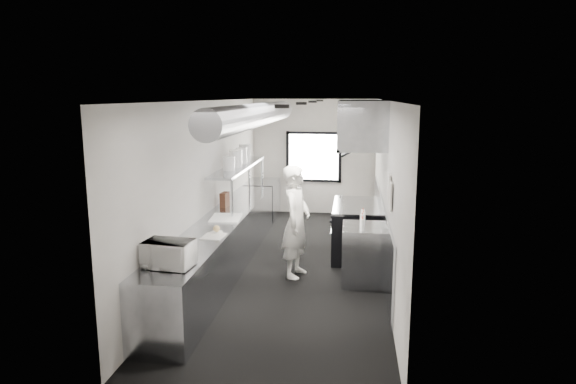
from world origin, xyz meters
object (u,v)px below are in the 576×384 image
(range, at_px, (356,230))
(prep_counter, at_px, (223,245))
(far_work_table, at_px, (262,200))
(squeeze_bottle_e, at_px, (363,215))
(squeeze_bottle_d, at_px, (363,218))
(plate_stack_d, at_px, (245,153))
(microwave, at_px, (169,254))
(plate_stack_c, at_px, (242,156))
(plate_stack_a, at_px, (229,163))
(bottle_station, at_px, (363,254))
(deli_tub_a, at_px, (175,250))
(small_plate, at_px, (217,232))
(squeeze_bottle_c, at_px, (362,221))
(squeeze_bottle_a, at_px, (362,225))
(pass_shelf, at_px, (239,167))
(cutting_board, at_px, (226,218))
(line_cook, at_px, (296,222))
(knife_block, at_px, (225,200))
(exhaust_hood, at_px, (362,124))
(deli_tub_b, at_px, (174,249))
(squeeze_bottle_b, at_px, (362,223))
(plate_stack_b, at_px, (236,159))

(range, bearing_deg, prep_counter, -151.26)
(far_work_table, relative_size, squeeze_bottle_e, 6.42)
(range, distance_m, squeeze_bottle_d, 1.37)
(plate_stack_d, height_order, squeeze_bottle_e, plate_stack_d)
(microwave, height_order, plate_stack_c, plate_stack_c)
(range, height_order, plate_stack_a, plate_stack_a)
(bottle_station, xyz_separation_m, deli_tub_a, (-2.41, -1.72, 0.50))
(small_plate, bearing_deg, squeeze_bottle_c, 16.26)
(prep_counter, bearing_deg, squeeze_bottle_a, -11.71)
(pass_shelf, height_order, squeeze_bottle_e, pass_shelf)
(pass_shelf, bearing_deg, plate_stack_c, 92.12)
(cutting_board, height_order, plate_stack_d, plate_stack_d)
(squeeze_bottle_e, bearing_deg, bottle_station, -87.47)
(prep_counter, xyz_separation_m, deli_tub_a, (-0.11, -1.92, 0.50))
(line_cook, bearing_deg, bottle_station, -85.42)
(far_work_table, bearing_deg, prep_counter, -90.00)
(far_work_table, bearing_deg, deli_tub_a, -91.14)
(plate_stack_a, bearing_deg, range, 8.20)
(knife_block, distance_m, squeeze_bottle_c, 2.70)
(plate_stack_c, relative_size, squeeze_bottle_d, 1.65)
(small_plate, bearing_deg, line_cook, 36.93)
(far_work_table, distance_m, squeeze_bottle_d, 4.43)
(deli_tub_a, bearing_deg, microwave, -78.03)
(squeeze_bottle_c, bearing_deg, exhaust_hood, 90.85)
(exhaust_hood, relative_size, cutting_board, 3.49)
(knife_block, bearing_deg, far_work_table, 92.28)
(knife_block, xyz_separation_m, squeeze_bottle_d, (2.47, -0.95, -0.04))
(deli_tub_b, relative_size, knife_block, 0.53)
(microwave, bearing_deg, squeeze_bottle_b, 47.57)
(far_work_table, relative_size, microwave, 2.29)
(range, xyz_separation_m, knife_block, (-2.37, -0.31, 0.56))
(line_cook, xyz_separation_m, squeeze_bottle_a, (1.04, -0.42, 0.09))
(plate_stack_a, distance_m, plate_stack_d, 1.20)
(far_work_table, distance_m, plate_stack_d, 2.08)
(cutting_board, distance_m, plate_stack_a, 1.17)
(knife_block, height_order, squeeze_bottle_a, knife_block)
(knife_block, xyz_separation_m, plate_stack_d, (0.13, 1.19, 0.72))
(plate_stack_b, xyz_separation_m, squeeze_bottle_b, (2.33, -1.63, -0.75))
(bottle_station, xyz_separation_m, line_cook, (-1.07, 0.15, 0.45))
(line_cook, relative_size, plate_stack_a, 7.30)
(deli_tub_a, relative_size, squeeze_bottle_b, 0.94)
(prep_counter, bearing_deg, deli_tub_b, -94.12)
(far_work_table, bearing_deg, plate_stack_c, -91.54)
(squeeze_bottle_a, bearing_deg, deli_tub_b, -149.63)
(pass_shelf, relative_size, line_cook, 1.66)
(range, bearing_deg, far_work_table, 131.19)
(cutting_board, distance_m, knife_block, 0.92)
(bottle_station, bearing_deg, exhaust_hood, 92.18)
(prep_counter, distance_m, squeeze_bottle_a, 2.38)
(small_plate, distance_m, squeeze_bottle_b, 2.19)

